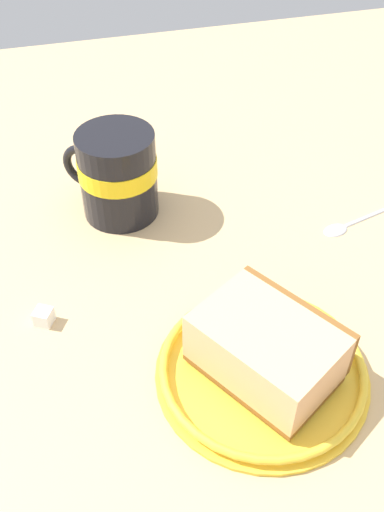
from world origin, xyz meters
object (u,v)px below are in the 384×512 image
object	(u,v)px
cake_slice	(267,348)
sugar_cube	(44,317)
teaspoon	(352,222)
tea_mug	(117,173)
small_plate	(262,370)

from	to	relation	value
cake_slice	sugar_cube	bearing A→B (deg)	59.00
cake_slice	teaspoon	xyz separation A→B (cm)	(16.73, -16.80, -3.32)
cake_slice	sugar_cube	distance (cm)	21.57
tea_mug	sugar_cube	xyz separation A→B (cm)	(-15.10, 10.05, -4.54)
sugar_cube	cake_slice	bearing A→B (deg)	-121.00
cake_slice	teaspoon	world-z (taller)	cake_slice
teaspoon	cake_slice	bearing A→B (deg)	134.89
tea_mug	cake_slice	bearing A→B (deg)	-162.41
tea_mug	teaspoon	size ratio (longest dim) A/B	0.79
teaspoon	small_plate	bearing A→B (deg)	134.74
small_plate	sugar_cube	size ratio (longest dim) A/B	11.74
cake_slice	tea_mug	xyz separation A→B (cm)	(26.12, 8.28, 1.69)
tea_mug	teaspoon	bearing A→B (deg)	-110.53
small_plate	tea_mug	bearing A→B (deg)	17.04
small_plate	tea_mug	distance (cm)	27.84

